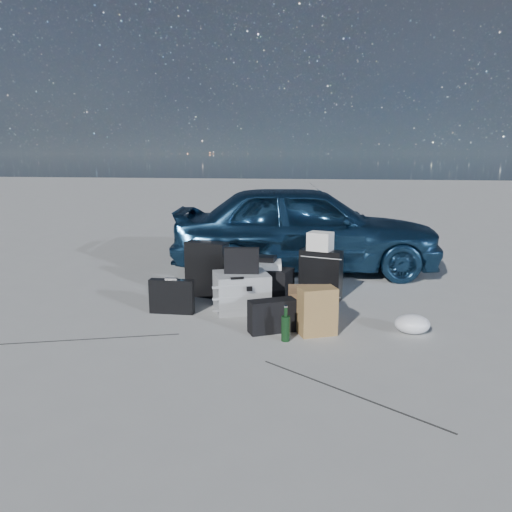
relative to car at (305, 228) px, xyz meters
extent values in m
plane|color=#9E9E99|center=(-0.39, -2.58, -0.65)|extent=(60.00, 60.00, 0.00)
imported|color=navy|center=(0.00, 0.00, 0.00)|extent=(3.95, 2.00, 1.29)
cube|color=#9FA1A4|center=(-0.59, -1.97, -0.44)|extent=(0.70, 0.64, 0.42)
cube|color=black|center=(-0.58, -1.97, -0.09)|extent=(0.39, 0.13, 0.28)
cube|color=black|center=(-1.31, -2.19, -0.46)|extent=(0.48, 0.11, 0.37)
cube|color=black|center=(-1.09, -1.50, -0.31)|extent=(0.54, 0.30, 0.67)
cube|color=black|center=(0.26, -1.41, -0.35)|extent=(0.52, 0.31, 0.59)
cube|color=white|center=(0.25, -1.41, 0.05)|extent=(0.32, 0.29, 0.21)
cube|color=black|center=(-0.43, -1.38, -0.47)|extent=(0.76, 0.49, 0.35)
cube|color=white|center=(-0.43, -1.38, -0.26)|extent=(0.48, 0.39, 0.08)
cube|color=black|center=(-0.43, -1.36, -0.19)|extent=(0.30, 0.22, 0.06)
cube|color=olive|center=(0.26, -2.61, -0.42)|extent=(0.40, 0.33, 0.46)
cube|color=#935D40|center=(0.18, -2.20, -0.48)|extent=(0.49, 0.45, 0.33)
ellipsoid|color=white|center=(1.16, -2.45, -0.55)|extent=(0.35, 0.31, 0.18)
cube|color=black|center=(-0.17, -2.61, -0.49)|extent=(0.48, 0.36, 0.32)
cylinder|color=black|center=(-0.02, -2.83, -0.48)|extent=(0.10, 0.10, 0.32)
camera|label=1|loc=(0.35, -7.18, 1.05)|focal=35.00mm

